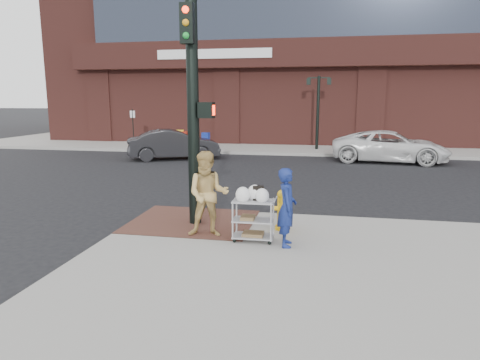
% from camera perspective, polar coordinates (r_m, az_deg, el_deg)
% --- Properties ---
extents(ground, '(220.00, 220.00, 0.00)m').
position_cam_1_polar(ground, '(9.06, -4.37, -8.21)').
color(ground, black).
rests_on(ground, ground).
extents(sidewalk_far, '(65.00, 36.00, 0.15)m').
position_cam_1_polar(sidewalk_far, '(41.63, 25.20, 5.86)').
color(sidewalk_far, gray).
rests_on(sidewalk_far, ground).
extents(brick_curb_ramp, '(2.80, 2.40, 0.01)m').
position_cam_1_polar(brick_curb_ramp, '(9.99, -6.36, -5.47)').
color(brick_curb_ramp, brown).
rests_on(brick_curb_ramp, sidewalk_near).
extents(lamp_post, '(1.32, 0.22, 4.00)m').
position_cam_1_polar(lamp_post, '(24.26, 10.37, 9.88)').
color(lamp_post, black).
rests_on(lamp_post, sidewalk_far).
extents(parking_sign, '(0.05, 0.05, 2.20)m').
position_cam_1_polar(parking_sign, '(25.69, -14.06, 6.72)').
color(parking_sign, black).
rests_on(parking_sign, sidewalk_far).
extents(traffic_signal_pole, '(0.61, 0.51, 5.00)m').
position_cam_1_polar(traffic_signal_pole, '(9.44, -6.21, 10.04)').
color(traffic_signal_pole, black).
rests_on(traffic_signal_pole, sidewalk_near).
extents(woman_blue, '(0.42, 0.59, 1.52)m').
position_cam_1_polar(woman_blue, '(8.20, 6.27, -3.65)').
color(woman_blue, navy).
rests_on(woman_blue, sidewalk_near).
extents(pedestrian_tan, '(0.96, 0.80, 1.76)m').
position_cam_1_polar(pedestrian_tan, '(8.73, -4.27, -1.90)').
color(pedestrian_tan, tan).
rests_on(pedestrian_tan, sidewalk_near).
extents(sedan_dark, '(4.67, 3.21, 1.46)m').
position_cam_1_polar(sedan_dark, '(21.25, -8.83, 4.71)').
color(sedan_dark, black).
rests_on(sedan_dark, ground).
extents(minivan_white, '(5.52, 3.03, 1.46)m').
position_cam_1_polar(minivan_white, '(21.27, 19.39, 4.24)').
color(minivan_white, white).
rests_on(minivan_white, ground).
extents(utility_cart, '(0.82, 0.47, 1.12)m').
position_cam_1_polar(utility_cart, '(8.49, 1.78, -4.85)').
color(utility_cart, '#98989D').
rests_on(utility_cart, sidewalk_near).
extents(fire_hydrant, '(0.42, 0.29, 0.88)m').
position_cam_1_polar(fire_hydrant, '(9.27, 5.64, -3.91)').
color(fire_hydrant, yellow).
rests_on(fire_hydrant, sidewalk_near).
extents(newsbox_red, '(0.43, 0.39, 0.92)m').
position_cam_1_polar(newsbox_red, '(24.99, -7.50, 5.38)').
color(newsbox_red, '#A72113').
rests_on(newsbox_red, sidewalk_far).
extents(newsbox_yellow, '(0.50, 0.48, 0.99)m').
position_cam_1_polar(newsbox_yellow, '(25.33, -7.97, 5.52)').
color(newsbox_yellow, yellow).
rests_on(newsbox_yellow, sidewalk_far).
extents(newsbox_blue, '(0.42, 0.38, 0.92)m').
position_cam_1_polar(newsbox_blue, '(24.11, -4.57, 5.23)').
color(newsbox_blue, navy).
rests_on(newsbox_blue, sidewalk_far).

